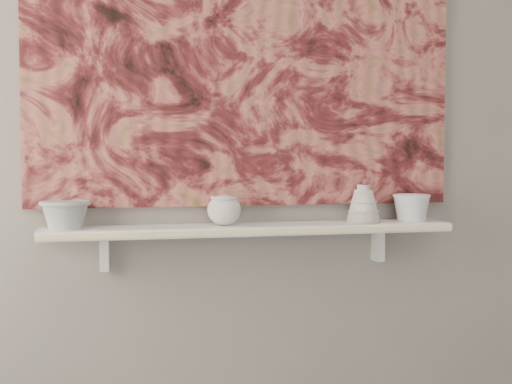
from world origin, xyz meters
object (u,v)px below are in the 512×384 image
object	(u,v)px
bowl_grey	(65,214)
cup_cream	(224,210)
bell_vessel	(363,203)
bowl_white	(411,207)
shelf	(251,229)
painting	(246,47)

from	to	relation	value
bowl_grey	cup_cream	world-z (taller)	cup_cream
bell_vessel	bowl_white	xyz separation A→B (m)	(0.18, 0.00, -0.02)
shelf	bowl_white	xyz separation A→B (m)	(0.59, 0.00, 0.06)
bowl_grey	cup_cream	bearing A→B (deg)	0.00
bowl_grey	bell_vessel	world-z (taller)	bell_vessel
bowl_grey	bowl_white	world-z (taller)	bowl_white
shelf	bell_vessel	bearing A→B (deg)	0.00
painting	cup_cream	xyz separation A→B (m)	(-0.09, -0.08, -0.56)
bowl_grey	bell_vessel	size ratio (longest dim) A/B	1.23
painting	bowl_grey	distance (m)	0.83
painting	bell_vessel	xyz separation A→B (m)	(0.41, -0.08, -0.54)
painting	bowl_white	bearing A→B (deg)	-7.77
bowl_grey	painting	bearing A→B (deg)	7.50
shelf	bowl_grey	xyz separation A→B (m)	(-0.61, 0.00, 0.06)
shelf	cup_cream	world-z (taller)	cup_cream
bowl_white	bell_vessel	bearing A→B (deg)	180.00
shelf	bell_vessel	world-z (taller)	bell_vessel
painting	cup_cream	world-z (taller)	painting
shelf	cup_cream	size ratio (longest dim) A/B	12.34
bowl_grey	bell_vessel	xyz separation A→B (m)	(1.02, 0.00, 0.02)
shelf	bowl_white	bearing A→B (deg)	0.00
cup_cream	bowl_white	world-z (taller)	cup_cream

